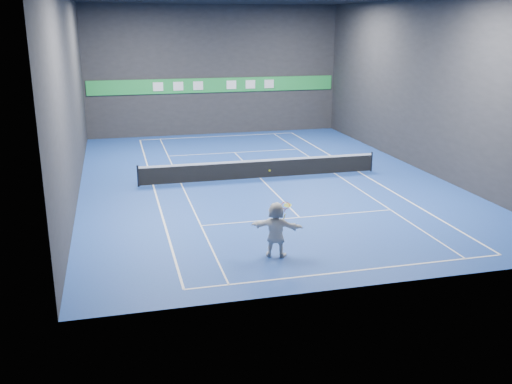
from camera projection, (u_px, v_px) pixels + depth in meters
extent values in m
plane|color=#1B3D95|center=(261.00, 178.00, 29.47)|extent=(26.00, 26.00, 0.00)
cube|color=#242427|center=(214.00, 71.00, 40.28)|extent=(18.00, 0.10, 9.00)
cube|color=#242427|center=(377.00, 141.00, 16.10)|extent=(18.00, 0.10, 9.00)
cube|color=#242427|center=(71.00, 96.00, 26.08)|extent=(0.10, 26.00, 9.00)
cube|color=#242427|center=(424.00, 86.00, 30.31)|extent=(0.10, 26.00, 9.00)
cube|color=white|center=(353.00, 271.00, 18.41)|extent=(10.98, 0.08, 0.01)
cube|color=white|center=(218.00, 136.00, 40.52)|extent=(10.98, 0.08, 0.01)
cube|color=white|center=(153.00, 185.00, 28.17)|extent=(0.08, 23.78, 0.01)
cube|color=white|center=(359.00, 172.00, 30.76)|extent=(0.08, 23.78, 0.01)
cube|color=white|center=(181.00, 184.00, 28.50)|extent=(0.06, 23.78, 0.01)
cube|color=white|center=(335.00, 174.00, 30.43)|extent=(0.06, 23.78, 0.01)
cube|color=white|center=(300.00, 217.00, 23.51)|extent=(8.23, 0.06, 0.01)
cube|color=white|center=(235.00, 153.00, 35.42)|extent=(8.23, 0.06, 0.01)
cube|color=white|center=(261.00, 178.00, 29.46)|extent=(0.06, 12.80, 0.01)
imported|color=silver|center=(276.00, 229.00, 19.35)|extent=(1.87, 1.27, 1.93)
sphere|color=yellow|center=(270.00, 171.00, 18.65)|extent=(0.07, 0.07, 0.07)
cylinder|color=black|center=(138.00, 176.00, 27.86)|extent=(0.10, 0.10, 1.07)
cylinder|color=black|center=(371.00, 162.00, 30.77)|extent=(0.10, 0.10, 1.07)
cube|color=black|center=(261.00, 170.00, 29.33)|extent=(12.40, 0.03, 0.86)
cube|color=white|center=(261.00, 161.00, 29.20)|extent=(12.40, 0.04, 0.10)
cube|color=green|center=(215.00, 85.00, 40.51)|extent=(17.64, 0.06, 1.00)
cube|color=white|center=(158.00, 87.00, 39.51)|extent=(0.70, 0.04, 0.60)
cube|color=white|center=(178.00, 86.00, 39.84)|extent=(0.70, 0.04, 0.60)
cube|color=silver|center=(198.00, 86.00, 40.17)|extent=(0.70, 0.04, 0.60)
cube|color=white|center=(231.00, 85.00, 40.73)|extent=(0.70, 0.04, 0.60)
cube|color=white|center=(250.00, 84.00, 41.06)|extent=(0.70, 0.04, 0.60)
cube|color=silver|center=(269.00, 84.00, 41.39)|extent=(0.70, 0.04, 0.60)
torus|color=red|center=(285.00, 205.00, 19.24)|extent=(0.42, 0.36, 0.27)
cylinder|color=#A9C445|center=(288.00, 205.00, 19.26)|extent=(0.35, 0.33, 0.11)
cylinder|color=red|center=(285.00, 210.00, 19.29)|extent=(0.05, 0.14, 0.17)
cylinder|color=yellow|center=(284.00, 217.00, 19.33)|extent=(0.08, 0.15, 0.26)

